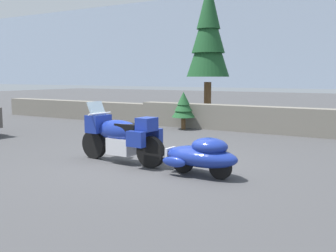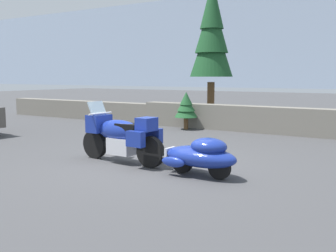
{
  "view_description": "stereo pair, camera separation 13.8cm",
  "coord_description": "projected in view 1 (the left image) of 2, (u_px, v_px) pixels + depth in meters",
  "views": [
    {
      "loc": [
        4.61,
        -6.93,
        1.9
      ],
      "look_at": [
        0.43,
        0.1,
        0.85
      ],
      "focal_mm": 41.41,
      "sensor_mm": 36.0,
      "label": 1
    },
    {
      "loc": [
        4.73,
        -6.86,
        1.9
      ],
      "look_at": [
        0.43,
        0.1,
        0.85
      ],
      "focal_mm": 41.41,
      "sensor_mm": 36.0,
      "label": 2
    }
  ],
  "objects": [
    {
      "name": "ground_plane",
      "position": [
        149.0,
        164.0,
        8.49
      ],
      "size": [
        80.0,
        80.0,
        0.0
      ],
      "primitive_type": "plane",
      "color": "#424244"
    },
    {
      "name": "stone_guard_wall",
      "position": [
        241.0,
        119.0,
        13.54
      ],
      "size": [
        24.0,
        0.61,
        0.89
      ],
      "color": "slate",
      "rests_on": "ground"
    },
    {
      "name": "touring_motorcycle",
      "position": [
        120.0,
        135.0,
        8.51
      ],
      "size": [
        2.31,
        0.83,
        1.33
      ],
      "color": "black",
      "rests_on": "ground"
    },
    {
      "name": "car_shaped_trailer",
      "position": [
        202.0,
        155.0,
        7.38
      ],
      "size": [
        2.22,
        0.83,
        0.76
      ],
      "color": "black",
      "rests_on": "ground"
    },
    {
      "name": "pine_tree_tall",
      "position": [
        208.0,
        34.0,
        15.7
      ],
      "size": [
        1.75,
        1.75,
        5.79
      ],
      "color": "brown",
      "rests_on": "ground"
    },
    {
      "name": "pine_sapling_near",
      "position": [
        183.0,
        106.0,
        13.92
      ],
      "size": [
        0.84,
        0.84,
        1.35
      ],
      "color": "brown",
      "rests_on": "ground"
    }
  ]
}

